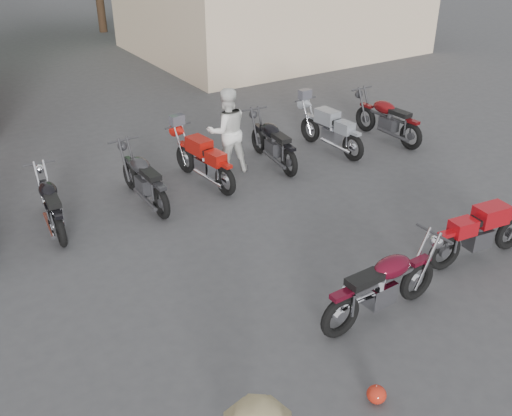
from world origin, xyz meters
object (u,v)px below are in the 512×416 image
row_bike_4 (203,157)px  row_bike_6 (330,127)px  vintage_motorcycle (384,281)px  person_light (227,131)px  helmet (376,394)px  sportbike (483,228)px  row_bike_7 (387,116)px  row_bike_5 (273,140)px  row_bike_2 (51,201)px  row_bike_3 (143,176)px

row_bike_4 → row_bike_6: (3.34, -0.04, 0.01)m
vintage_motorcycle → person_light: person_light is taller
row_bike_4 → row_bike_6: 3.34m
vintage_motorcycle → helmet: 1.71m
sportbike → row_bike_4: size_ratio=0.99×
row_bike_6 → row_bike_7: size_ratio=0.97×
row_bike_7 → sportbike: bearing=149.9°
sportbike → row_bike_6: bearing=87.1°
helmet → person_light: 6.95m
vintage_motorcycle → row_bike_6: size_ratio=1.02×
person_light → row_bike_4: 0.85m
sportbike → helmet: 3.86m
row_bike_6 → row_bike_7: row_bike_7 is taller
sportbike → row_bike_7: (2.51, 4.79, 0.03)m
row_bike_5 → row_bike_7: size_ratio=0.95×
row_bike_2 → row_bike_7: 8.15m
row_bike_2 → row_bike_3: row_bike_3 is taller
row_bike_5 → vintage_motorcycle: bearing=168.1°
row_bike_4 → row_bike_5: (1.77, 0.05, 0.00)m
row_bike_4 → row_bike_3: bearing=90.2°
helmet → person_light: person_light is taller
helmet → row_bike_4: row_bike_4 is taller
vintage_motorcycle → row_bike_2: (-3.23, 5.03, -0.06)m
person_light → row_bike_2: (-3.90, -0.46, -0.40)m
row_bike_2 → row_bike_4: bearing=-81.3°
vintage_motorcycle → row_bike_3: bearing=104.8°
row_bike_6 → vintage_motorcycle: bearing=143.4°
row_bike_2 → row_bike_7: bearing=-85.2°
row_bike_2 → row_bike_6: (6.51, 0.18, 0.05)m
row_bike_6 → row_bike_7: 1.64m
row_bike_5 → row_bike_4: bearing=97.5°
vintage_motorcycle → row_bike_7: 7.03m
row_bike_3 → row_bike_4: bearing=-83.5°
vintage_motorcycle → helmet: (-1.17, -1.16, -0.48)m
row_bike_2 → row_bike_4: row_bike_4 is taller
row_bike_3 → person_light: bearing=-79.5°
row_bike_3 → row_bike_5: row_bike_5 is taller
row_bike_3 → row_bike_4: row_bike_3 is taller
row_bike_3 → row_bike_5: size_ratio=1.00×
row_bike_2 → row_bike_5: size_ratio=0.93×
sportbike → helmet: (-3.57, -1.40, -0.46)m
sportbike → row_bike_6: row_bike_6 is taller
person_light → row_bike_2: person_light is taller
row_bike_6 → row_bike_7: bearing=-101.0°
row_bike_3 → row_bike_7: 6.37m
person_light → row_bike_2: size_ratio=1.01×
sportbike → row_bike_6: 5.05m
person_light → row_bike_4: bearing=29.2°
person_light → row_bike_7: (4.25, -0.47, -0.33)m
helmet → row_bike_5: (2.88, 6.46, 0.47)m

